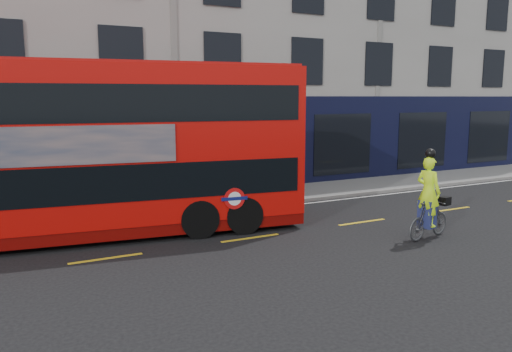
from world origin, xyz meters
TOP-DOWN VIEW (x-y plane):
  - ground at (0.00, 0.00)m, footprint 120.00×120.00m
  - pavement at (0.00, 6.50)m, footprint 60.00×3.00m
  - kerb at (0.00, 5.00)m, footprint 60.00×0.12m
  - building_terrace at (0.00, 12.94)m, footprint 50.00×10.07m
  - road_edge_line at (0.00, 4.70)m, footprint 58.00×0.10m
  - lane_dashes at (0.00, 1.50)m, footprint 58.00×0.12m
  - bus at (-3.90, 3.79)m, footprint 12.44×4.33m
  - cyclist at (4.45, -0.82)m, footprint 1.85×0.83m

SIDE VIEW (x-z plane):
  - ground at x=0.00m, z-range 0.00..0.00m
  - road_edge_line at x=0.00m, z-range 0.00..0.01m
  - lane_dashes at x=0.00m, z-range 0.00..0.01m
  - pavement at x=0.00m, z-range 0.00..0.12m
  - kerb at x=0.00m, z-range 0.00..0.13m
  - cyclist at x=4.45m, z-range -0.40..2.17m
  - bus at x=-3.90m, z-range 0.06..4.98m
  - building_terrace at x=0.00m, z-range -0.01..14.99m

